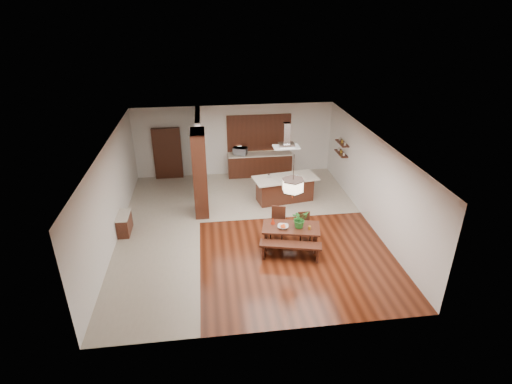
{
  "coord_description": "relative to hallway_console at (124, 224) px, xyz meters",
  "views": [
    {
      "loc": [
        -1.14,
        -11.0,
        6.59
      ],
      "look_at": [
        0.3,
        0.0,
        1.25
      ],
      "focal_mm": 28.0,
      "sensor_mm": 36.0,
      "label": 1
    }
  ],
  "objects": [
    {
      "name": "island_cup",
      "position": [
        5.77,
        1.42,
        0.67
      ],
      "size": [
        0.14,
        0.14,
        0.1
      ],
      "primitive_type": "imported",
      "rotation": [
        0.0,
        0.0,
        -0.14
      ],
      "color": "silver",
      "rests_on": "kitchen_island"
    },
    {
      "name": "dining_chair_left",
      "position": [
        4.68,
        -0.88,
        0.17
      ],
      "size": [
        0.55,
        0.55,
        0.97
      ],
      "primitive_type": null,
      "rotation": [
        0.0,
        0.0,
        -0.33
      ],
      "color": "black",
      "rests_on": "ground"
    },
    {
      "name": "soffit_band",
      "position": [
        3.81,
        -0.2,
        2.57
      ],
      "size": [
        8.0,
        9.0,
        0.02
      ],
      "primitive_type": "cube",
      "color": "#432210",
      "rests_on": "room_shell"
    },
    {
      "name": "foliage_plant",
      "position": [
        5.2,
        -1.5,
        0.63
      ],
      "size": [
        0.6,
        0.57,
        0.53
      ],
      "primitive_type": "imported",
      "rotation": [
        0.0,
        0.0,
        0.43
      ],
      "color": "#297527",
      "rests_on": "dining_table"
    },
    {
      "name": "room_shell",
      "position": [
        3.81,
        -0.2,
        1.75
      ],
      "size": [
        9.0,
        9.04,
        2.92
      ],
      "color": "#3D170B",
      "rests_on": "ground"
    },
    {
      "name": "kitchen_window",
      "position": [
        4.81,
        4.26,
        1.44
      ],
      "size": [
        2.6,
        0.08,
        1.5
      ],
      "primitive_type": "cube",
      "color": "olive",
      "rests_on": "room_shell"
    },
    {
      "name": "tile_kitchen",
      "position": [
        5.06,
        2.3,
        -0.31
      ],
      "size": [
        5.5,
        4.0,
        0.01
      ],
      "primitive_type": "cube",
      "color": "#B7AB99",
      "rests_on": "ground"
    },
    {
      "name": "shelf_upper",
      "position": [
        7.68,
        2.4,
        1.49
      ],
      "size": [
        0.26,
        0.9,
        0.04
      ],
      "primitive_type": "cube",
      "color": "black",
      "rests_on": "room_shell"
    },
    {
      "name": "dining_table",
      "position": [
        4.97,
        -1.46,
        0.19
      ],
      "size": [
        1.78,
        1.16,
        0.69
      ],
      "rotation": [
        0.0,
        0.0,
        -0.22
      ],
      "color": "black",
      "rests_on": "ground"
    },
    {
      "name": "pendant_lantern",
      "position": [
        4.97,
        -1.46,
        1.93
      ],
      "size": [
        0.64,
        0.64,
        1.31
      ],
      "primitive_type": null,
      "color": "#FFE9C3",
      "rests_on": "room_shell"
    },
    {
      "name": "rear_counter",
      "position": [
        4.81,
        4.0,
        0.16
      ],
      "size": [
        2.6,
        0.62,
        0.95
      ],
      "color": "black",
      "rests_on": "ground"
    },
    {
      "name": "fruit_bowl",
      "position": [
        4.72,
        -1.5,
        0.41
      ],
      "size": [
        0.38,
        0.38,
        0.08
      ],
      "primitive_type": "imported",
      "rotation": [
        0.0,
        0.0,
        -0.26
      ],
      "color": "#B8ABA1",
      "rests_on": "dining_table"
    },
    {
      "name": "kitchen_island",
      "position": [
        5.38,
        1.55,
        0.16
      ],
      "size": [
        2.38,
        1.34,
        0.93
      ],
      "rotation": [
        0.0,
        0.0,
        0.17
      ],
      "color": "black",
      "rests_on": "ground"
    },
    {
      "name": "shelf_lower",
      "position": [
        7.68,
        2.4,
        1.08
      ],
      "size": [
        0.26,
        0.9,
        0.04
      ],
      "primitive_type": "cube",
      "color": "black",
      "rests_on": "room_shell"
    },
    {
      "name": "partition_pier",
      "position": [
        2.41,
        1.0,
        1.14
      ],
      "size": [
        0.45,
        1.0,
        2.9
      ],
      "primitive_type": "cube",
      "color": "black",
      "rests_on": "ground"
    },
    {
      "name": "dining_bench",
      "position": [
        4.84,
        -2.04,
        -0.07
      ],
      "size": [
        1.76,
        0.78,
        0.48
      ],
      "primitive_type": null,
      "rotation": [
        0.0,
        0.0,
        -0.25
      ],
      "color": "black",
      "rests_on": "ground"
    },
    {
      "name": "partition_stub",
      "position": [
        2.41,
        3.1,
        1.14
      ],
      "size": [
        0.18,
        2.4,
        2.9
      ],
      "primitive_type": "cube",
      "color": "silver",
      "rests_on": "ground"
    },
    {
      "name": "tile_hallway",
      "position": [
        1.06,
        -0.2,
        -0.31
      ],
      "size": [
        2.5,
        9.0,
        0.01
      ],
      "primitive_type": "cube",
      "color": "#B7AB99",
      "rests_on": "ground"
    },
    {
      "name": "hallway_console",
      "position": [
        0.0,
        0.0,
        0.0
      ],
      "size": [
        0.37,
        0.88,
        0.63
      ],
      "primitive_type": "cube",
      "color": "black",
      "rests_on": "ground"
    },
    {
      "name": "range_hood",
      "position": [
        5.38,
        1.55,
        2.15
      ],
      "size": [
        0.9,
        0.55,
        0.87
      ],
      "primitive_type": null,
      "color": "silver",
      "rests_on": "room_shell"
    },
    {
      "name": "dining_chair_right",
      "position": [
        5.48,
        -1.06,
        0.1
      ],
      "size": [
        0.38,
        0.38,
        0.84
      ],
      "primitive_type": null,
      "rotation": [
        0.0,
        0.0,
        -0.02
      ],
      "color": "black",
      "rests_on": "ground"
    },
    {
      "name": "gold_ornament",
      "position": [
        5.46,
        -1.68,
        0.42
      ],
      "size": [
        0.08,
        0.08,
        0.11
      ],
      "primitive_type": "cylinder",
      "rotation": [
        0.0,
        0.0,
        -0.12
      ],
      "color": "gold",
      "rests_on": "dining_table"
    },
    {
      "name": "napkin_cone",
      "position": [
        4.47,
        -1.22,
        0.47
      ],
      "size": [
        0.15,
        0.15,
        0.2
      ],
      "primitive_type": "cone",
      "rotation": [
        0.0,
        0.0,
        -0.24
      ],
      "color": "#A6220B",
      "rests_on": "dining_table"
    },
    {
      "name": "microwave",
      "position": [
        4.01,
        3.98,
        0.78
      ],
      "size": [
        0.64,
        0.54,
        0.3
      ],
      "primitive_type": "imported",
      "rotation": [
        0.0,
        0.0,
        -0.38
      ],
      "color": "silver",
      "rests_on": "rear_counter"
    },
    {
      "name": "hallway_doorway",
      "position": [
        1.11,
        4.2,
        0.74
      ],
      "size": [
        1.1,
        0.2,
        2.1
      ],
      "primitive_type": "cube",
      "color": "black",
      "rests_on": "ground"
    }
  ]
}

